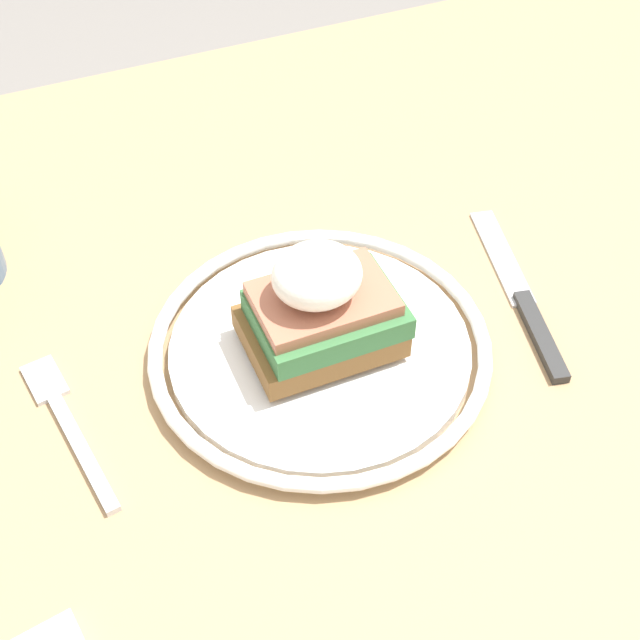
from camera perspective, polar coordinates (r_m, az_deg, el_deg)
The scene contains 5 objects.
dining_table at distance 0.71m, azimuth 3.26°, elevation -8.25°, with size 0.97×0.84×0.77m.
plate at distance 0.60m, azimuth 0.00°, elevation -1.77°, with size 0.23×0.23×0.02m.
sandwich at distance 0.58m, azimuth 0.09°, elevation 0.78°, with size 0.10×0.07×0.08m.
fork at distance 0.59m, azimuth -15.87°, elevation -6.35°, with size 0.04×0.14×0.00m.
knife at distance 0.66m, azimuth 12.94°, elevation 1.09°, with size 0.05×0.18×0.01m.
Camera 1 is at (-0.20, -0.36, 1.23)m, focal length 50.00 mm.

